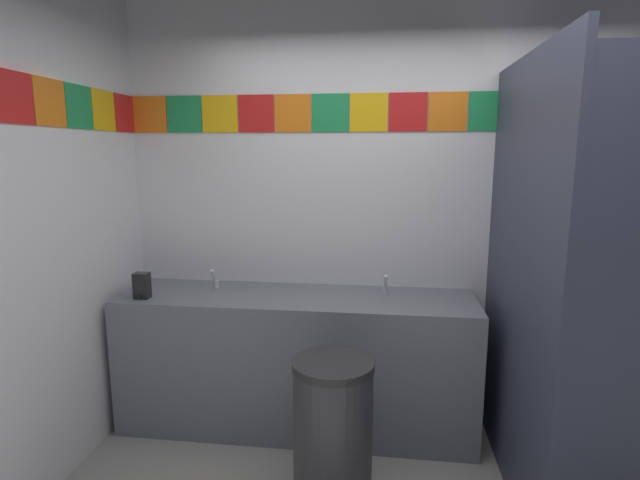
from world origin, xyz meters
TOP-DOWN VIEW (x-y plane):
  - wall_back at (-0.00, 1.50)m, footprint 3.66×0.09m
  - vanity_counter at (-0.67, 1.17)m, footprint 2.22×0.59m
  - faucet_left at (-1.23, 1.25)m, footprint 0.04×0.10m
  - faucet_right at (-0.11, 1.25)m, footprint 0.04×0.10m
  - soap_dispenser at (-1.60, 0.99)m, footprint 0.09×0.09m
  - stall_divider at (0.73, 0.54)m, footprint 0.92×1.34m
  - toilet at (1.06, 0.98)m, footprint 0.39×0.49m
  - trash_bin at (-0.36, 0.44)m, footprint 0.40×0.40m

SIDE VIEW (x-z plane):
  - toilet at x=1.06m, z-range -0.07..0.67m
  - trash_bin at x=-0.36m, z-range 0.00..0.77m
  - vanity_counter at x=-0.67m, z-range 0.01..0.88m
  - faucet_left at x=-1.23m, z-range 0.85..0.99m
  - faucet_right at x=-0.11m, z-range 0.85..0.99m
  - soap_dispenser at x=-1.60m, z-range 0.87..1.03m
  - stall_divider at x=0.73m, z-range 0.00..2.23m
  - wall_back at x=0.00m, z-range 0.00..2.87m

